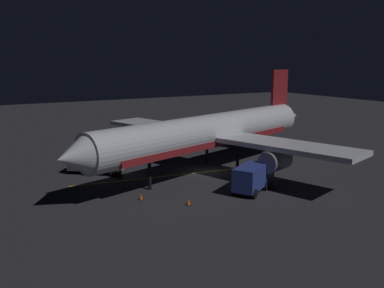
% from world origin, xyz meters
% --- Properties ---
extents(ground_plane, '(180.00, 180.00, 0.20)m').
position_xyz_m(ground_plane, '(0.00, 0.00, -0.10)').
color(ground_plane, '#29292E').
extents(apron_guide_stripe, '(3.32, 22.10, 0.01)m').
position_xyz_m(apron_guide_stripe, '(0.87, 4.00, 0.00)').
color(apron_guide_stripe, gold).
rests_on(apron_guide_stripe, ground_plane).
extents(airliner, '(33.41, 37.72, 11.26)m').
position_xyz_m(airliner, '(0.18, -0.57, 4.49)').
color(airliner, silver).
rests_on(airliner, ground_plane).
extents(baggage_truck, '(5.40, 6.04, 2.30)m').
position_xyz_m(baggage_truck, '(5.72, 10.82, 1.20)').
color(baggage_truck, silver).
rests_on(baggage_truck, ground_plane).
extents(catering_truck, '(4.84, 6.32, 2.63)m').
position_xyz_m(catering_truck, '(-8.10, -0.15, 1.34)').
color(catering_truck, navy).
rests_on(catering_truck, ground_plane).
extents(ground_crew_worker, '(0.40, 0.40, 1.74)m').
position_xyz_m(ground_crew_worker, '(2.44, 9.53, 0.89)').
color(ground_crew_worker, black).
rests_on(ground_crew_worker, ground_plane).
extents(traffic_cone_near_left, '(0.50, 0.50, 0.55)m').
position_xyz_m(traffic_cone_near_left, '(6.89, 10.28, 0.25)').
color(traffic_cone_near_left, '#EA590F').
rests_on(traffic_cone_near_left, ground_plane).
extents(traffic_cone_near_right, '(0.50, 0.50, 0.55)m').
position_xyz_m(traffic_cone_near_right, '(-8.50, 7.27, 0.25)').
color(traffic_cone_near_right, '#EA590F').
rests_on(traffic_cone_near_right, ground_plane).
extents(traffic_cone_under_wing, '(0.50, 0.50, 0.55)m').
position_xyz_m(traffic_cone_under_wing, '(-4.99, 10.29, 0.25)').
color(traffic_cone_under_wing, '#EA590F').
rests_on(traffic_cone_under_wing, ground_plane).
extents(traffic_cone_far, '(0.50, 0.50, 0.55)m').
position_xyz_m(traffic_cone_far, '(5.41, 10.11, 0.25)').
color(traffic_cone_far, '#EA590F').
rests_on(traffic_cone_far, ground_plane).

